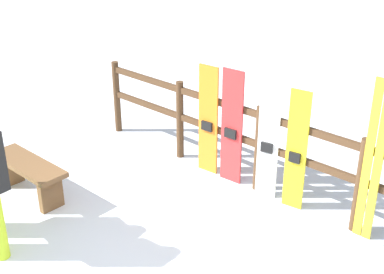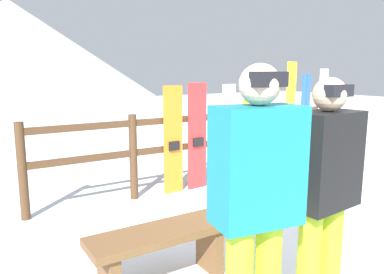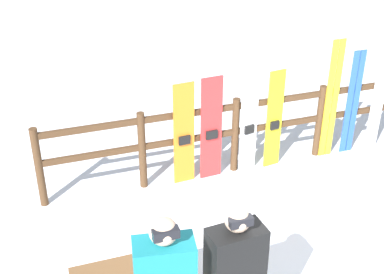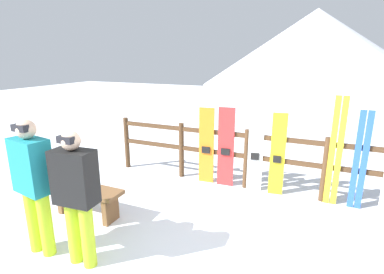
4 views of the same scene
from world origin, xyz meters
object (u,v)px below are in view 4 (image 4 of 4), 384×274
Objects in this scene: bench at (87,196)px; ski_pair_yellow at (336,152)px; snowboard_orange at (206,146)px; person_teal at (33,180)px; snowboard_yellow at (278,155)px; ski_pair_blue at (360,161)px; person_black at (76,191)px; snowboard_red at (226,148)px; snowboard_white at (255,152)px.

ski_pair_yellow is at bearing 29.85° from bench.
person_teal is at bearing -110.63° from snowboard_orange.
ski_pair_yellow is (0.88, 0.00, 0.17)m from snowboard_yellow.
ski_pair_blue is (3.69, 1.91, 0.46)m from bench.
person_black is at bearing -99.24° from snowboard_orange.
person_teal is at bearing -176.33° from person_black.
ski_pair_yellow is at bearing 46.58° from person_black.
snowboard_yellow is at bearing -179.84° from ski_pair_blue.
person_teal reaches higher than person_black.
person_teal is 1.13× the size of snowboard_red.
ski_pair_yellow is at bearing 0.23° from snowboard_yellow.
snowboard_red is (0.38, 0.00, 0.02)m from snowboard_orange.
bench is 0.79× the size of snowboard_white.
ski_pair_yellow is (1.25, 0.00, 0.17)m from snowboard_white.
snowboard_orange is 1.30m from snowboard_yellow.
person_black is 1.08× the size of snowboard_red.
bench is 0.72× the size of person_black.
ski_pair_yellow is (2.17, 0.00, 0.17)m from snowboard_orange.
ski_pair_yellow is at bearing 0.09° from snowboard_orange.
ski_pair_blue is (2.97, 2.77, -0.12)m from person_black.
snowboard_red is 1.02× the size of snowboard_white.
ski_pair_blue is (1.23, 0.00, 0.07)m from snowboard_yellow.
person_teal is at bearing -141.88° from ski_pair_blue.
snowboard_orange is (1.16, 1.91, 0.39)m from bench.
person_black is 3.28m from snowboard_yellow.
ski_pair_blue is at bearing 0.00° from ski_pair_yellow.
snowboard_yellow is at bearing 37.84° from bench.
snowboard_yellow is at bearing 50.02° from person_teal.
person_black is at bearing -122.25° from snowboard_yellow.
ski_pair_yellow is at bearing 0.11° from snowboard_red.
person_black reaches higher than snowboard_orange.
snowboard_orange is 0.91× the size of ski_pair_blue.
bench is 3.14m from snowboard_yellow.
person_black reaches higher than snowboard_white.
ski_pair_yellow is 0.37m from ski_pair_blue.
ski_pair_yellow is at bearing 0.16° from snowboard_white.
ski_pair_blue reaches higher than snowboard_orange.
ski_pair_yellow reaches higher than person_black.
ski_pair_yellow reaches higher than snowboard_orange.
bench is at bearing -137.46° from snowboard_white.
snowboard_red is 2.15m from ski_pair_blue.
snowboard_red is at bearing 180.00° from snowboard_yellow.
person_teal is (0.11, -0.90, 0.63)m from bench.
snowboard_white is at bearing -179.84° from ski_pair_yellow.
ski_pair_blue is at bearing 27.42° from bench.
ski_pair_blue is at bearing 0.16° from snowboard_yellow.
ski_pair_yellow is (3.33, 1.91, 0.55)m from bench.
person_teal is 1.06× the size of ski_pair_blue.
ski_pair_yellow reaches higher than snowboard_red.
bench is at bearing -152.58° from ski_pair_blue.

